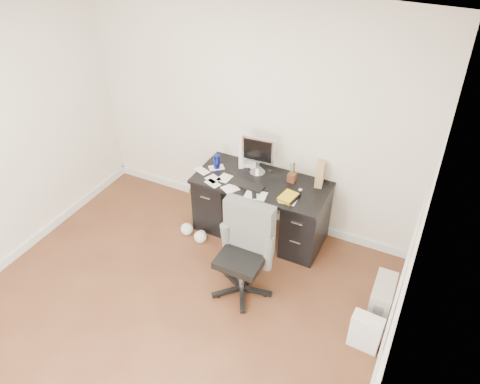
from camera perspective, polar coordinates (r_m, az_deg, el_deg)
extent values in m
plane|color=#4C2618|center=(4.78, -9.56, -15.55)|extent=(4.00, 4.00, 0.00)
cube|color=silver|center=(5.27, 1.37, 9.46)|extent=(4.00, 0.02, 2.70)
cube|color=silver|center=(3.27, 18.77, -12.53)|extent=(0.02, 4.00, 2.70)
cube|color=white|center=(3.18, -14.52, 16.53)|extent=(4.00, 4.00, 0.02)
cube|color=silver|center=(5.95, 1.14, -1.87)|extent=(4.00, 0.03, 0.10)
cube|color=silver|center=(5.85, -25.96, -7.08)|extent=(0.03, 4.00, 0.10)
cube|color=black|center=(5.20, 2.62, 1.11)|extent=(1.50, 0.70, 0.04)
cube|color=black|center=(5.62, -2.60, -0.60)|extent=(0.40, 0.60, 0.71)
cube|color=black|center=(5.28, 7.97, -3.76)|extent=(0.40, 0.60, 0.71)
cube|color=black|center=(5.61, 3.93, 0.53)|extent=(0.70, 0.03, 0.51)
cube|color=black|center=(5.11, 0.84, 0.85)|extent=(0.40, 0.16, 0.02)
sphere|color=#B9BABE|center=(5.05, 7.36, 0.21)|extent=(0.07, 0.07, 0.05)
cylinder|color=navy|center=(5.38, -2.86, 3.72)|extent=(0.08, 0.08, 0.17)
cube|color=white|center=(5.43, 0.14, 4.75)|extent=(0.20, 0.26, 0.27)
cube|color=#A4754F|center=(5.16, 9.76, 2.24)|extent=(0.14, 0.23, 0.25)
cube|color=gold|center=(4.94, 5.96, -0.64)|extent=(0.20, 0.24, 0.04)
cube|color=#A6A396|center=(4.82, 16.83, -12.50)|extent=(0.20, 0.43, 0.43)
cube|color=white|center=(4.56, 15.05, -16.15)|extent=(0.29, 0.22, 0.38)
cube|color=#442E14|center=(5.78, -3.00, -0.99)|extent=(0.46, 0.46, 0.46)
cube|color=slate|center=(5.61, 7.38, -4.52)|extent=(0.31, 0.27, 0.17)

